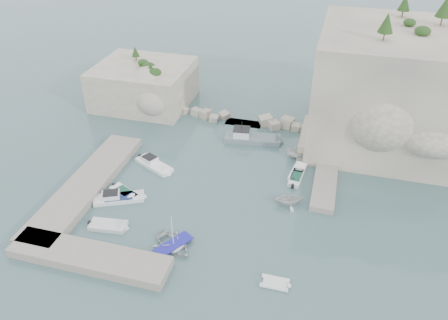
% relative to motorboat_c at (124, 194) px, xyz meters
% --- Properties ---
extents(ground, '(400.00, 400.00, 0.00)m').
position_rel_motorboat_c_xyz_m(ground, '(11.67, 0.92, 0.00)').
color(ground, '#456468').
rests_on(ground, ground).
extents(cliff_east, '(26.00, 22.00, 17.00)m').
position_rel_motorboat_c_xyz_m(cliff_east, '(34.67, 23.92, 8.50)').
color(cliff_east, beige).
rests_on(cliff_east, ground).
extents(cliff_terrace, '(8.00, 10.00, 2.50)m').
position_rel_motorboat_c_xyz_m(cliff_terrace, '(24.67, 18.92, 1.25)').
color(cliff_terrace, beige).
rests_on(cliff_terrace, ground).
extents(outcrop_west, '(16.00, 14.00, 7.00)m').
position_rel_motorboat_c_xyz_m(outcrop_west, '(-8.33, 25.92, 3.50)').
color(outcrop_west, beige).
rests_on(outcrop_west, ground).
extents(quay_west, '(5.00, 24.00, 1.10)m').
position_rel_motorboat_c_xyz_m(quay_west, '(-5.33, -0.08, 0.55)').
color(quay_west, '#9E9689').
rests_on(quay_west, ground).
extents(quay_south, '(18.00, 4.00, 1.10)m').
position_rel_motorboat_c_xyz_m(quay_south, '(1.67, -11.58, 0.55)').
color(quay_south, '#9E9689').
rests_on(quay_south, ground).
extents(ledge_east, '(3.00, 16.00, 0.80)m').
position_rel_motorboat_c_xyz_m(ledge_east, '(25.17, 10.92, 0.40)').
color(ledge_east, '#9E9689').
rests_on(ledge_east, ground).
extents(breakwater, '(28.00, 3.00, 1.40)m').
position_rel_motorboat_c_xyz_m(breakwater, '(10.67, 22.92, 0.70)').
color(breakwater, beige).
rests_on(breakwater, ground).
extents(motorboat_c, '(4.74, 3.49, 0.70)m').
position_rel_motorboat_c_xyz_m(motorboat_c, '(0.00, 0.00, 0.00)').
color(motorboat_c, white).
rests_on(motorboat_c, ground).
extents(motorboat_e, '(5.02, 2.55, 0.70)m').
position_rel_motorboat_c_xyz_m(motorboat_e, '(1.05, -6.26, 0.00)').
color(motorboat_e, silver).
rests_on(motorboat_e, ground).
extents(motorboat_a, '(6.97, 4.82, 1.40)m').
position_rel_motorboat_c_xyz_m(motorboat_a, '(1.33, 6.98, 0.00)').
color(motorboat_a, white).
rests_on(motorboat_a, ground).
extents(motorboat_d, '(7.16, 4.78, 1.40)m').
position_rel_motorboat_c_xyz_m(motorboat_d, '(-0.05, -1.24, 0.00)').
color(motorboat_d, white).
rests_on(motorboat_d, ground).
extents(rowboat, '(6.09, 5.63, 1.03)m').
position_rel_motorboat_c_xyz_m(rowboat, '(9.72, -7.30, 0.00)').
color(rowboat, silver).
rests_on(rowboat, ground).
extents(inflatable_dinghy, '(3.16, 1.53, 0.44)m').
position_rel_motorboat_c_xyz_m(inflatable_dinghy, '(21.56, -9.46, 0.00)').
color(inflatable_dinghy, white).
rests_on(inflatable_dinghy, ground).
extents(tender_east_a, '(4.66, 4.34, 2.00)m').
position_rel_motorboat_c_xyz_m(tender_east_a, '(20.99, 3.72, 0.00)').
color(tender_east_a, silver).
rests_on(tender_east_a, ground).
extents(tender_east_b, '(1.90, 4.51, 0.70)m').
position_rel_motorboat_c_xyz_m(tender_east_b, '(21.27, 9.19, 0.00)').
color(tender_east_b, white).
rests_on(tender_east_b, ground).
extents(tender_east_c, '(2.28, 5.06, 0.70)m').
position_rel_motorboat_c_xyz_m(tender_east_c, '(21.28, 10.74, 0.00)').
color(tender_east_c, white).
rests_on(tender_east_c, ground).
extents(tender_east_d, '(5.03, 2.56, 1.86)m').
position_rel_motorboat_c_xyz_m(tender_east_d, '(21.42, 14.73, 0.00)').
color(tender_east_d, silver).
rests_on(tender_east_d, ground).
extents(work_boat, '(9.67, 3.96, 2.20)m').
position_rel_motorboat_c_xyz_m(work_boat, '(13.34, 17.57, 0.00)').
color(work_boat, slate).
rests_on(work_boat, ground).
extents(rowboat_mast, '(0.10, 0.10, 4.20)m').
position_rel_motorboat_c_xyz_m(rowboat_mast, '(9.72, -7.30, 2.61)').
color(rowboat_mast, white).
rests_on(rowboat_mast, rowboat).
extents(vegetation, '(53.48, 13.88, 13.40)m').
position_rel_motorboat_c_xyz_m(vegetation, '(29.50, 25.32, 17.93)').
color(vegetation, '#1E4219').
rests_on(vegetation, ground).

